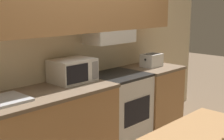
# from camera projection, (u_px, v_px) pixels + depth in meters

# --- Properties ---
(wall_back) EXTENTS (5.34, 0.38, 2.55)m
(wall_back) POSITION_uv_depth(u_px,v_px,m) (78.00, 28.00, 3.63)
(wall_back) COLOR beige
(wall_back) RESTS_ON ground_plane
(lower_counter_main) EXTENTS (1.58, 0.67, 0.92)m
(lower_counter_main) POSITION_uv_depth(u_px,v_px,m) (44.00, 136.00, 3.17)
(lower_counter_main) COLOR tan
(lower_counter_main) RESTS_ON ground_plane
(lower_counter_right_stub) EXTENTS (0.70, 0.67, 0.92)m
(lower_counter_right_stub) POSITION_uv_depth(u_px,v_px,m) (152.00, 98.00, 4.45)
(lower_counter_right_stub) COLOR tan
(lower_counter_right_stub) RESTS_ON ground_plane
(stove_range) EXTENTS (0.67, 0.63, 0.92)m
(stove_range) POSITION_uv_depth(u_px,v_px,m) (118.00, 109.00, 3.97)
(stove_range) COLOR white
(stove_range) RESTS_ON ground_plane
(microwave) EXTENTS (0.47, 0.36, 0.26)m
(microwave) POSITION_uv_depth(u_px,v_px,m) (73.00, 70.00, 3.48)
(microwave) COLOR white
(microwave) RESTS_ON lower_counter_main
(toaster) EXTENTS (0.29, 0.21, 0.18)m
(toaster) POSITION_uv_depth(u_px,v_px,m) (152.00, 60.00, 4.33)
(toaster) COLOR white
(toaster) RESTS_ON lower_counter_right_stub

